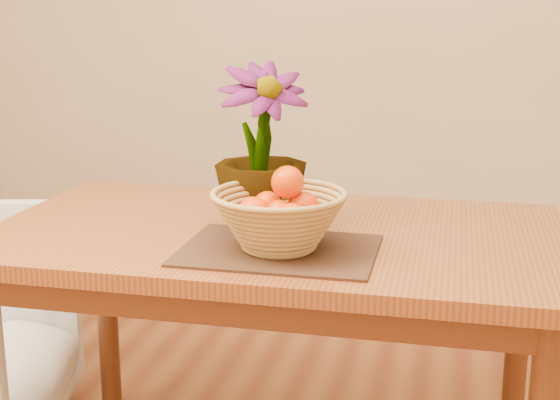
# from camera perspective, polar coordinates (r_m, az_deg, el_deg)

# --- Properties ---
(table) EXTENTS (1.40, 0.80, 0.75)m
(table) POSITION_cam_1_polar(r_m,az_deg,el_deg) (1.94, -0.32, -4.61)
(table) COLOR brown
(table) RESTS_ON floor
(placemat) EXTENTS (0.43, 0.32, 0.01)m
(placemat) POSITION_cam_1_polar(r_m,az_deg,el_deg) (1.74, -0.08, -3.68)
(placemat) COLOR #3B2415
(placemat) RESTS_ON table
(wicker_basket) EXTENTS (0.30, 0.30, 0.12)m
(wicker_basket) POSITION_cam_1_polar(r_m,az_deg,el_deg) (1.72, -0.08, -1.65)
(wicker_basket) COLOR #A37F44
(wicker_basket) RESTS_ON placemat
(orange_pile) EXTENTS (0.17, 0.16, 0.13)m
(orange_pile) POSITION_cam_1_polar(r_m,az_deg,el_deg) (1.72, 0.04, -0.41)
(orange_pile) COLOR #D74403
(orange_pile) RESTS_ON wicker_basket
(potted_plant) EXTENTS (0.31, 0.31, 0.40)m
(potted_plant) POSITION_cam_1_polar(r_m,az_deg,el_deg) (1.88, -1.40, 3.86)
(potted_plant) COLOR #144915
(potted_plant) RESTS_ON table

